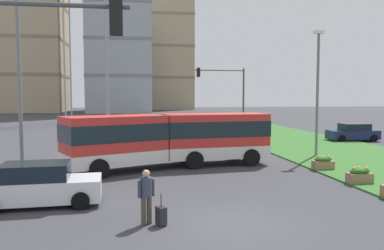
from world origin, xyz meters
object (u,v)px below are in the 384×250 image
object	(u,v)px
car_white_van	(39,185)
apartment_tower_westcentre	(119,9)
pedestrian_crossing	(146,193)
flower_planter_1	(360,175)
rolling_suitcase	(161,216)
flower_planter_2	(323,163)
articulated_bus	(170,138)
car_navy_sedan	(353,133)
streetlight_median	(318,88)
apartment_tower_centre	(162,50)
streetlight_left	(19,68)
traffic_light_far_right	(228,91)
apartment_tower_west	(23,42)

from	to	relation	value
car_white_van	apartment_tower_westcentre	size ratio (longest dim) A/B	0.09
pedestrian_crossing	flower_planter_1	world-z (taller)	pedestrian_crossing
car_white_van	rolling_suitcase	bearing A→B (deg)	-34.73
flower_planter_2	articulated_bus	bearing A→B (deg)	165.11
car_white_van	car_navy_sedan	bearing A→B (deg)	36.98
streetlight_median	flower_planter_1	bearing A→B (deg)	-103.25
car_navy_sedan	flower_planter_2	bearing A→B (deg)	-126.73
pedestrian_crossing	rolling_suitcase	xyz separation A→B (m)	(0.45, -0.20, -0.69)
flower_planter_1	flower_planter_2	distance (m)	3.44
articulated_bus	rolling_suitcase	world-z (taller)	articulated_bus
car_white_van	rolling_suitcase	size ratio (longest dim) A/B	4.62
car_navy_sedan	streetlight_median	bearing A→B (deg)	-133.23
car_white_van	apartment_tower_centre	size ratio (longest dim) A/B	0.12
apartment_tower_westcentre	streetlight_left	bearing A→B (deg)	-91.95
pedestrian_crossing	streetlight_median	size ratio (longest dim) A/B	0.21
traffic_light_far_right	streetlight_median	distance (m)	10.08
pedestrian_crossing	flower_planter_1	size ratio (longest dim) A/B	1.58
rolling_suitcase	apartment_tower_westcentre	distance (m)	91.35
rolling_suitcase	apartment_tower_centre	world-z (taller)	apartment_tower_centre
car_navy_sedan	apartment_tower_centre	distance (m)	92.70
flower_planter_1	car_white_van	bearing A→B (deg)	-174.39
flower_planter_1	traffic_light_far_right	world-z (taller)	traffic_light_far_right
pedestrian_crossing	streetlight_median	distance (m)	17.33
streetlight_left	apartment_tower_centre	world-z (taller)	apartment_tower_centre
flower_planter_1	streetlight_left	size ratio (longest dim) A/B	0.11
car_navy_sedan	rolling_suitcase	xyz separation A→B (m)	(-18.87, -20.41, -0.44)
car_white_van	car_navy_sedan	world-z (taller)	same
flower_planter_1	traffic_light_far_right	xyz separation A→B (m)	(-1.81, 17.45, 4.04)
traffic_light_far_right	apartment_tower_centre	bearing A→B (deg)	89.13
traffic_light_far_right	apartment_tower_west	world-z (taller)	apartment_tower_west
traffic_light_far_right	streetlight_median	world-z (taller)	streetlight_median
flower_planter_2	apartment_tower_west	size ratio (longest dim) A/B	0.03
streetlight_left	apartment_tower_centre	xyz separation A→B (m)	(15.22, 102.58, 13.07)
traffic_light_far_right	apartment_tower_centre	distance (m)	90.20
rolling_suitcase	car_navy_sedan	bearing A→B (deg)	47.24
car_navy_sedan	apartment_tower_westcentre	bearing A→B (deg)	108.41
car_navy_sedan	apartment_tower_west	xyz separation A→B (m)	(-46.62, 74.22, 17.02)
articulated_bus	flower_planter_2	bearing A→B (deg)	-14.89
car_navy_sedan	traffic_light_far_right	world-z (taller)	traffic_light_far_right
car_navy_sedan	streetlight_left	bearing A→B (deg)	-154.23
streetlight_left	apartment_tower_west	size ratio (longest dim) A/B	0.28
rolling_suitcase	traffic_light_far_right	xyz separation A→B (m)	(7.63, 21.76, 4.15)
streetlight_median	apartment_tower_west	bearing A→B (deg)	115.42
traffic_light_far_right	apartment_tower_westcentre	bearing A→B (deg)	99.61
car_white_van	flower_planter_1	distance (m)	13.79
car_navy_sedan	streetlight_median	world-z (taller)	streetlight_median
flower_planter_1	apartment_tower_centre	size ratio (longest dim) A/B	0.03
rolling_suitcase	car_white_van	bearing A→B (deg)	145.27
flower_planter_2	apartment_tower_westcentre	size ratio (longest dim) A/B	0.02
car_navy_sedan	streetlight_left	size ratio (longest dim) A/B	0.45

